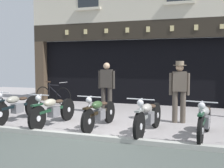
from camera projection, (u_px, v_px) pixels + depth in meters
ground at (65, 156)px, 5.00m from camera, size 21.29×22.00×0.18m
shop_facade at (147, 63)px, 12.45m from camera, size 9.59×4.42×5.99m
motorcycle_left at (17, 107)px, 7.74m from camera, size 0.62×2.04×0.92m
motorcycle_center_left at (53, 110)px, 7.24m from camera, size 0.62×2.02×0.91m
motorcycle_center at (99, 112)px, 6.96m from camera, size 0.62×1.91×0.90m
motorcycle_center_right at (148, 116)px, 6.38m from camera, size 0.62×2.02×0.92m
motorcycle_right at (204, 120)px, 6.02m from camera, size 0.62×1.98×0.91m
salesman_left at (107, 85)px, 8.96m from camera, size 0.56×0.26×1.68m
shopkeeper_center at (179, 88)px, 7.54m from camera, size 0.55×0.37×1.73m
advert_board_near at (95, 62)px, 11.51m from camera, size 0.82×0.03×1.02m
advert_board_far at (73, 61)px, 11.81m from camera, size 0.73×0.03×1.05m
leaning_bicycle at (53, 95)px, 10.94m from camera, size 1.74×0.50×0.95m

